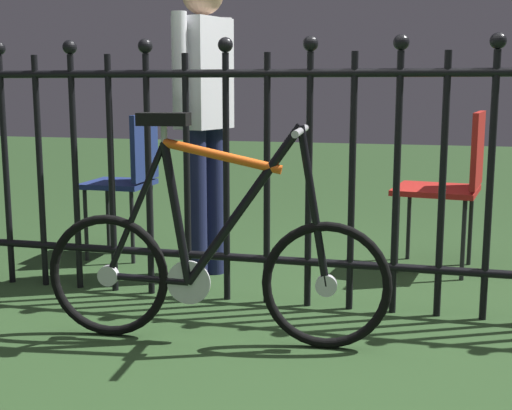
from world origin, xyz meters
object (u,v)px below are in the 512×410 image
object	(u,v)px
chair_navy	(130,172)
person_visitor	(204,100)
bicycle	(214,262)
chair_red	(453,177)

from	to	relation	value
chair_navy	person_visitor	size ratio (longest dim) A/B	0.54
bicycle	chair_navy	distance (m)	1.54
person_visitor	chair_navy	bearing A→B (deg)	152.16
chair_navy	person_visitor	bearing A→B (deg)	-27.84
person_visitor	chair_red	bearing A→B (deg)	19.31
chair_navy	chair_red	world-z (taller)	chair_red
bicycle	chair_navy	xyz separation A→B (m)	(-0.92, 1.23, 0.19)
bicycle	person_visitor	size ratio (longest dim) A/B	0.88
bicycle	chair_navy	bearing A→B (deg)	126.79
bicycle	chair_navy	size ratio (longest dim) A/B	1.63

